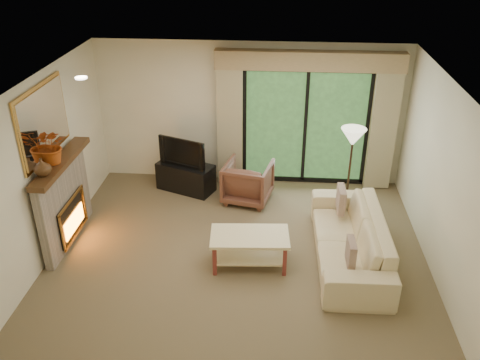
# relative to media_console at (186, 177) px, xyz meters

# --- Properties ---
(floor) EXTENTS (5.50, 5.50, 0.00)m
(floor) POSITION_rel_media_console_xyz_m (1.12, -1.95, -0.25)
(floor) COLOR brown
(floor) RESTS_ON ground
(ceiling) EXTENTS (5.50, 5.50, 0.00)m
(ceiling) POSITION_rel_media_console_xyz_m (1.12, -1.95, 2.35)
(ceiling) COLOR silver
(ceiling) RESTS_ON ground
(wall_back) EXTENTS (5.00, 0.00, 5.00)m
(wall_back) POSITION_rel_media_console_xyz_m (1.12, 0.55, 1.05)
(wall_back) COLOR beige
(wall_back) RESTS_ON ground
(wall_front) EXTENTS (5.00, 0.00, 5.00)m
(wall_front) POSITION_rel_media_console_xyz_m (1.12, -4.45, 1.05)
(wall_front) COLOR beige
(wall_front) RESTS_ON ground
(wall_left) EXTENTS (0.00, 5.00, 5.00)m
(wall_left) POSITION_rel_media_console_xyz_m (-1.63, -1.95, 1.05)
(wall_left) COLOR beige
(wall_left) RESTS_ON ground
(wall_right) EXTENTS (0.00, 5.00, 5.00)m
(wall_right) POSITION_rel_media_console_xyz_m (3.87, -1.95, 1.05)
(wall_right) COLOR beige
(wall_right) RESTS_ON ground
(fireplace) EXTENTS (0.24, 1.70, 1.37)m
(fireplace) POSITION_rel_media_console_xyz_m (-1.51, -1.75, 0.43)
(fireplace) COLOR gray
(fireplace) RESTS_ON floor
(mirror) EXTENTS (0.07, 1.45, 1.02)m
(mirror) POSITION_rel_media_console_xyz_m (-1.59, -1.75, 1.70)
(mirror) COLOR #C69245
(mirror) RESTS_ON wall_left
(sliding_door) EXTENTS (2.26, 0.10, 2.16)m
(sliding_door) POSITION_rel_media_console_xyz_m (2.12, 0.50, 0.85)
(sliding_door) COLOR black
(sliding_door) RESTS_ON floor
(curtain_left) EXTENTS (0.45, 0.18, 2.35)m
(curtain_left) POSITION_rel_media_console_xyz_m (0.77, 0.39, 0.95)
(curtain_left) COLOR tan
(curtain_left) RESTS_ON floor
(curtain_right) EXTENTS (0.45, 0.18, 2.35)m
(curtain_right) POSITION_rel_media_console_xyz_m (3.47, 0.39, 0.95)
(curtain_right) COLOR tan
(curtain_right) RESTS_ON floor
(cornice) EXTENTS (3.20, 0.24, 0.32)m
(cornice) POSITION_rel_media_console_xyz_m (2.12, 0.41, 2.07)
(cornice) COLOR tan
(cornice) RESTS_ON wall_back
(media_console) EXTENTS (1.11, 0.80, 0.51)m
(media_console) POSITION_rel_media_console_xyz_m (0.00, 0.00, 0.00)
(media_console) COLOR black
(media_console) RESTS_ON floor
(tv) EXTENTS (0.89, 0.45, 0.53)m
(tv) POSITION_rel_media_console_xyz_m (0.00, -0.00, 0.52)
(tv) COLOR black
(tv) RESTS_ON media_console
(armchair) EXTENTS (0.92, 0.94, 0.72)m
(armchair) POSITION_rel_media_console_xyz_m (1.15, -0.30, 0.11)
(armchair) COLOR brown
(armchair) RESTS_ON floor
(sofa) EXTENTS (0.99, 2.42, 0.70)m
(sofa) POSITION_rel_media_console_xyz_m (2.73, -1.88, 0.10)
(sofa) COLOR beige
(sofa) RESTS_ON floor
(pillow_near) EXTENTS (0.10, 0.35, 0.35)m
(pillow_near) POSITION_rel_media_console_xyz_m (2.65, -2.58, 0.33)
(pillow_near) COLOR #4B2E27
(pillow_near) RESTS_ON sofa
(pillow_far) EXTENTS (0.11, 0.40, 0.39)m
(pillow_far) POSITION_rel_media_console_xyz_m (2.65, -1.19, 0.33)
(pillow_far) COLOR #4B2E27
(pillow_far) RESTS_ON sofa
(coffee_table) EXTENTS (1.14, 0.68, 0.50)m
(coffee_table) POSITION_rel_media_console_xyz_m (1.30, -2.15, -0.01)
(coffee_table) COLOR beige
(coffee_table) RESTS_ON floor
(floor_lamp) EXTENTS (0.45, 0.45, 1.50)m
(floor_lamp) POSITION_rel_media_console_xyz_m (2.83, -0.53, 0.50)
(floor_lamp) COLOR beige
(floor_lamp) RESTS_ON floor
(vase) EXTENTS (0.28, 0.28, 0.24)m
(vase) POSITION_rel_media_console_xyz_m (-1.49, -2.24, 1.24)
(vase) COLOR #452B15
(vase) RESTS_ON fireplace
(branches) EXTENTS (0.49, 0.42, 0.53)m
(branches) POSITION_rel_media_console_xyz_m (-1.49, -1.87, 1.38)
(branches) COLOR #A34212
(branches) RESTS_ON fireplace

